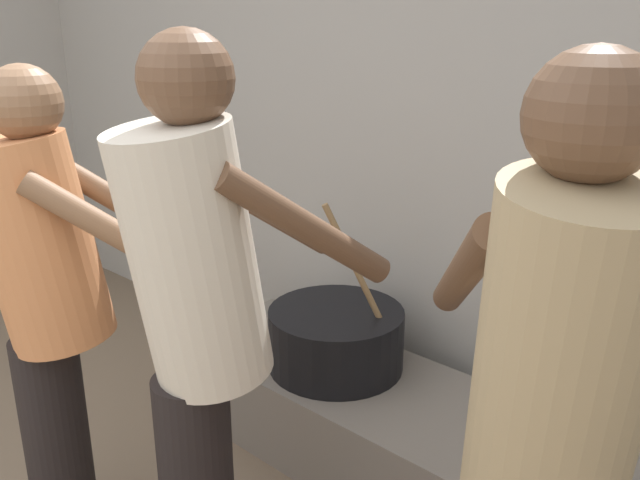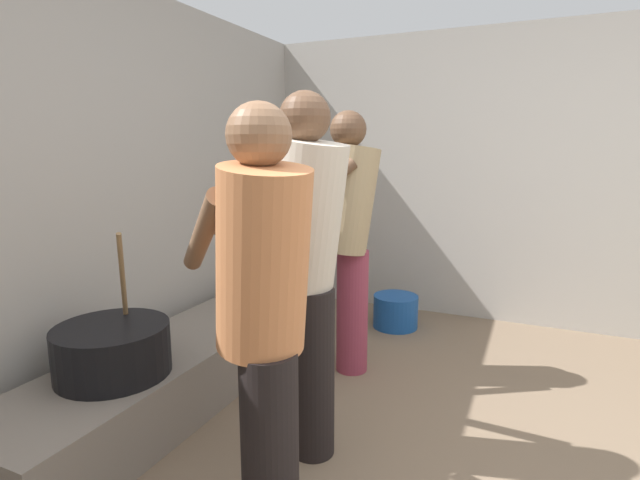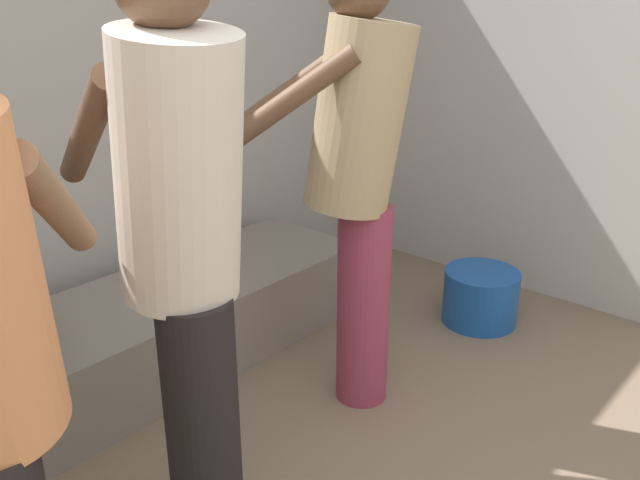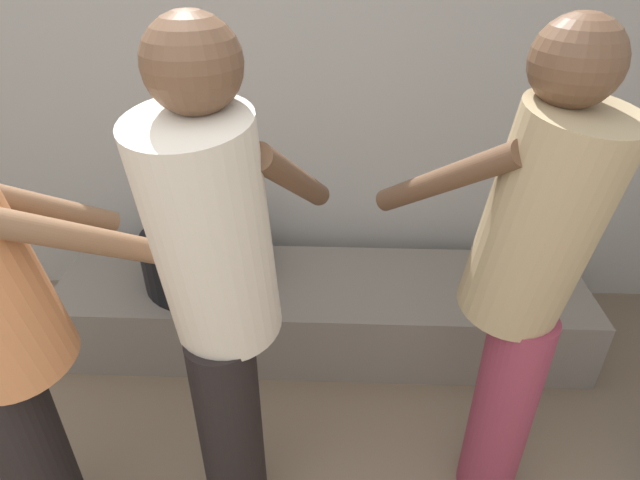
# 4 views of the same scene
# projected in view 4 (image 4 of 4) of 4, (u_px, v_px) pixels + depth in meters

# --- Properties ---
(block_enclosure_rear) EXTENTS (5.69, 0.20, 2.35)m
(block_enclosure_rear) POSITION_uv_depth(u_px,v_px,m) (190.00, 72.00, 2.52)
(block_enclosure_rear) COLOR #ADA8A0
(block_enclosure_rear) RESTS_ON ground_plane
(hearth_ledge) EXTENTS (2.46, 0.60, 0.35)m
(hearth_ledge) POSITION_uv_depth(u_px,v_px,m) (321.00, 310.00, 2.58)
(hearth_ledge) COLOR slate
(hearth_ledge) RESTS_ON ground_plane
(cooking_pot_main) EXTENTS (0.53, 0.53, 0.70)m
(cooking_pot_main) POSITION_uv_depth(u_px,v_px,m) (202.00, 256.00, 2.45)
(cooking_pot_main) COLOR black
(cooking_pot_main) RESTS_ON hearth_ledge
(cook_in_tan_shirt) EXTENTS (0.68, 0.72, 1.64)m
(cook_in_tan_shirt) POSITION_uv_depth(u_px,v_px,m) (527.00, 272.00, 1.52)
(cook_in_tan_shirt) COLOR #8C3347
(cook_in_tan_shirt) RESTS_ON ground_plane
(cook_in_cream_shirt) EXTENTS (0.49, 0.74, 1.66)m
(cook_in_cream_shirt) POSITION_uv_depth(u_px,v_px,m) (219.00, 290.00, 1.43)
(cook_in_cream_shirt) COLOR black
(cook_in_cream_shirt) RESTS_ON ground_plane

